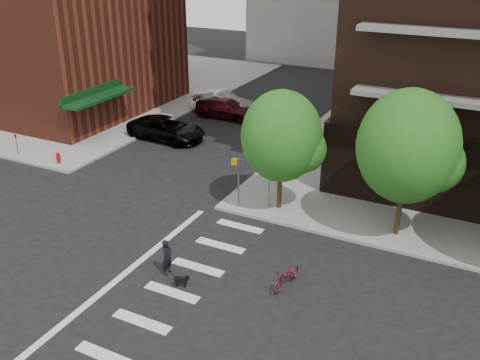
{
  "coord_description": "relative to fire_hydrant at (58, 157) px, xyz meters",
  "views": [
    {
      "loc": [
        13.34,
        -14.41,
        12.89
      ],
      "look_at": [
        3.0,
        6.0,
        2.5
      ],
      "focal_mm": 40.0,
      "sensor_mm": 36.0,
      "label": 1
    }
  ],
  "objects": [
    {
      "name": "parked_car_black",
      "position": [
        3.31,
        6.99,
        0.23
      ],
      "size": [
        2.93,
        5.77,
        1.56
      ],
      "primitive_type": "imported",
      "rotation": [
        0.0,
        0.0,
        1.51
      ],
      "color": "black",
      "rests_on": "ground"
    },
    {
      "name": "parked_car_maroon",
      "position": [
        4.76,
        13.19,
        0.2
      ],
      "size": [
        2.14,
        5.19,
        1.5
      ],
      "primitive_type": "imported",
      "rotation": [
        0.0,
        0.0,
        1.58
      ],
      "color": "#390A10",
      "rests_on": "ground"
    },
    {
      "name": "tree_a",
      "position": [
        14.5,
        0.7,
        3.49
      ],
      "size": [
        4.0,
        4.0,
        5.9
      ],
      "color": "#301E11",
      "rests_on": "sidewalk_ne"
    },
    {
      "name": "sidewalk_nw",
      "position": [
        -14.0,
        15.7,
        -0.48
      ],
      "size": [
        31.0,
        33.0,
        0.15
      ],
      "primitive_type": "cube",
      "color": "gray",
      "rests_on": "ground"
    },
    {
      "name": "ground",
      "position": [
        10.5,
        -7.8,
        -0.55
      ],
      "size": [
        120.0,
        120.0,
        0.0
      ],
      "primitive_type": "plane",
      "color": "black",
      "rests_on": "ground"
    },
    {
      "name": "parking_meter",
      "position": [
        -3.5,
        -0.0,
        0.41
      ],
      "size": [
        0.1,
        0.08,
        1.32
      ],
      "color": "black",
      "rests_on": "sidewalk_nw"
    },
    {
      "name": "scooter",
      "position": [
        17.4,
        -5.35,
        -0.07
      ],
      "size": [
        0.94,
        1.9,
        0.95
      ],
      "primitive_type": "imported",
      "rotation": [
        0.0,
        0.0,
        -0.17
      ],
      "color": "maroon",
      "rests_on": "ground"
    },
    {
      "name": "dog_walker",
      "position": [
        12.62,
        -6.76,
        0.25
      ],
      "size": [
        0.6,
        0.41,
        1.6
      ],
      "primitive_type": "imported",
      "rotation": [
        0.0,
        0.0,
        1.62
      ],
      "color": "black",
      "rests_on": "ground"
    },
    {
      "name": "pedestrian_signal",
      "position": [
        12.82,
        0.12,
        1.3
      ],
      "size": [
        2.18,
        0.67,
        2.6
      ],
      "color": "slate",
      "rests_on": "sidewalk_ne"
    },
    {
      "name": "fire_hydrant",
      "position": [
        0.0,
        0.0,
        0.0
      ],
      "size": [
        0.24,
        0.24,
        0.73
      ],
      "color": "#A50C0C",
      "rests_on": "sidewalk_nw"
    },
    {
      "name": "dog",
      "position": [
        13.64,
        -7.29,
        -0.23
      ],
      "size": [
        0.62,
        0.32,
        0.52
      ],
      "rotation": [
        0.0,
        0.0,
        0.31
      ],
      "color": "black",
      "rests_on": "ground"
    },
    {
      "name": "crosswalk",
      "position": [
        12.71,
        -7.8,
        -0.55
      ],
      "size": [
        3.85,
        13.0,
        0.01
      ],
      "color": "silver",
      "rests_on": "ground"
    },
    {
      "name": "tree_b",
      "position": [
        20.5,
        0.7,
        3.99
      ],
      "size": [
        4.5,
        4.5,
        6.65
      ],
      "color": "#301E11",
      "rests_on": "sidewalk_ne"
    },
    {
      "name": "parked_car_silver",
      "position": [
        3.77,
        14.23,
        0.29
      ],
      "size": [
        2.08,
        5.2,
        1.68
      ],
      "primitive_type": "imported",
      "rotation": [
        0.0,
        0.0,
        1.63
      ],
      "color": "silver",
      "rests_on": "ground"
    }
  ]
}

